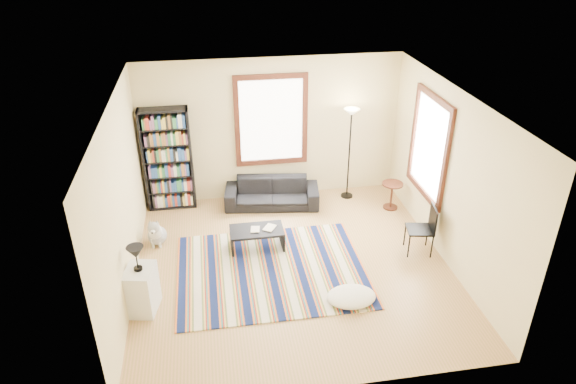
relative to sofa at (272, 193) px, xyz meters
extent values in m
cube|color=#B27D51|center=(0.06, -2.05, -0.31)|extent=(5.00, 5.00, 0.10)
cube|color=white|center=(0.06, -2.05, 2.59)|extent=(5.00, 5.00, 0.10)
cube|color=beige|center=(0.06, 0.50, 1.14)|extent=(5.00, 0.10, 2.80)
cube|color=beige|center=(0.06, -4.60, 1.14)|extent=(5.00, 0.10, 2.80)
cube|color=beige|center=(-2.49, -2.05, 1.14)|extent=(0.10, 5.00, 2.80)
cube|color=beige|center=(2.61, -2.05, 1.14)|extent=(0.10, 5.00, 2.80)
cube|color=white|center=(0.06, 0.42, 1.34)|extent=(1.20, 0.06, 1.60)
cube|color=white|center=(2.53, -1.25, 1.34)|extent=(0.06, 1.20, 1.60)
cube|color=#0D1743|center=(-0.31, -2.13, -0.25)|extent=(2.99, 2.39, 0.02)
imported|color=black|center=(0.00, 0.00, 0.00)|extent=(1.89, 0.95, 0.53)
cube|color=black|center=(-1.92, 0.27, 0.74)|extent=(0.90, 0.30, 2.00)
cube|color=black|center=(-0.45, -1.42, -0.08)|extent=(0.92, 0.53, 0.36)
imported|color=beige|center=(-0.55, -1.42, 0.10)|extent=(0.17, 0.22, 0.02)
imported|color=beige|center=(-0.30, -1.37, 0.10)|extent=(0.27, 0.29, 0.02)
ellipsoid|color=white|center=(0.76, -3.06, -0.17)|extent=(0.88, 0.78, 0.18)
cylinder|color=#471B11|center=(2.26, -0.50, 0.01)|extent=(0.49, 0.49, 0.54)
cube|color=black|center=(2.21, -1.98, 0.17)|extent=(0.49, 0.47, 0.86)
cube|color=silver|center=(-2.24, -2.73, 0.09)|extent=(0.47, 0.57, 0.70)
camera|label=1|loc=(-1.12, -8.74, 4.75)|focal=32.00mm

